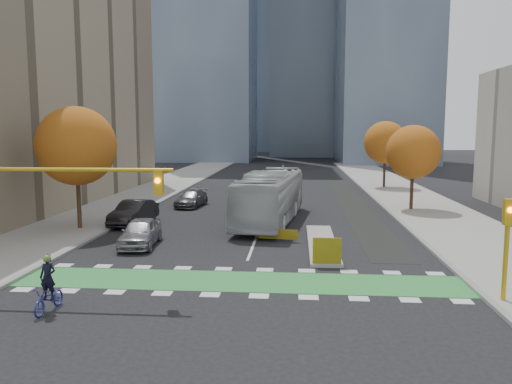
% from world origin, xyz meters
% --- Properties ---
extents(ground, '(300.00, 300.00, 0.00)m').
position_xyz_m(ground, '(0.00, 0.00, 0.00)').
color(ground, black).
rests_on(ground, ground).
extents(sidewalk_west, '(7.00, 120.00, 0.15)m').
position_xyz_m(sidewalk_west, '(-13.50, 20.00, 0.07)').
color(sidewalk_west, gray).
rests_on(sidewalk_west, ground).
extents(sidewalk_east, '(7.00, 120.00, 0.15)m').
position_xyz_m(sidewalk_east, '(13.50, 20.00, 0.07)').
color(sidewalk_east, gray).
rests_on(sidewalk_east, ground).
extents(curb_west, '(0.30, 120.00, 0.16)m').
position_xyz_m(curb_west, '(-10.00, 20.00, 0.07)').
color(curb_west, gray).
rests_on(curb_west, ground).
extents(curb_east, '(0.30, 120.00, 0.16)m').
position_xyz_m(curb_east, '(10.00, 20.00, 0.07)').
color(curb_east, gray).
rests_on(curb_east, ground).
extents(bike_crossing, '(20.00, 3.00, 0.01)m').
position_xyz_m(bike_crossing, '(0.00, 1.50, 0.01)').
color(bike_crossing, '#2D8B3B').
rests_on(bike_crossing, ground).
extents(centre_line, '(0.15, 70.00, 0.01)m').
position_xyz_m(centre_line, '(0.00, 40.00, 0.01)').
color(centre_line, silver).
rests_on(centre_line, ground).
extents(bike_lane_paint, '(2.50, 50.00, 0.01)m').
position_xyz_m(bike_lane_paint, '(7.50, 30.00, 0.01)').
color(bike_lane_paint, black).
rests_on(bike_lane_paint, ground).
extents(median_island, '(1.60, 10.00, 0.16)m').
position_xyz_m(median_island, '(4.00, 9.00, 0.08)').
color(median_island, gray).
rests_on(median_island, ground).
extents(hazard_board, '(1.40, 0.12, 1.30)m').
position_xyz_m(hazard_board, '(4.00, 4.20, 0.80)').
color(hazard_board, yellow).
rests_on(hazard_board, median_island).
extents(tower_ne, '(18.00, 24.00, 60.00)m').
position_xyz_m(tower_ne, '(20.00, 85.00, 30.00)').
color(tower_ne, '#47566B').
rests_on(tower_ne, ground).
extents(tower_far, '(26.00, 26.00, 80.00)m').
position_xyz_m(tower_far, '(-4.00, 140.00, 40.00)').
color(tower_far, '#47566B').
rests_on(tower_far, ground).
extents(tree_west, '(5.20, 5.20, 8.22)m').
position_xyz_m(tree_west, '(-12.00, 12.00, 5.62)').
color(tree_west, '#332114').
rests_on(tree_west, ground).
extents(tree_east_near, '(4.40, 4.40, 7.08)m').
position_xyz_m(tree_east_near, '(12.00, 22.00, 4.86)').
color(tree_east_near, '#332114').
rests_on(tree_east_near, ground).
extents(tree_east_far, '(4.80, 4.80, 7.65)m').
position_xyz_m(tree_east_far, '(12.50, 38.00, 5.24)').
color(tree_east_far, '#332114').
rests_on(tree_east_far, ground).
extents(traffic_signal_west, '(8.53, 0.56, 5.20)m').
position_xyz_m(traffic_signal_west, '(-7.93, -0.51, 4.03)').
color(traffic_signal_west, '#BF9914').
rests_on(traffic_signal_west, ground).
extents(traffic_signal_east, '(0.35, 0.43, 4.10)m').
position_xyz_m(traffic_signal_east, '(10.50, -0.51, 2.73)').
color(traffic_signal_east, '#BF9914').
rests_on(traffic_signal_east, ground).
extents(cyclist, '(0.78, 1.90, 2.15)m').
position_xyz_m(cyclist, '(-6.61, -2.75, 0.72)').
color(cyclist, navy).
rests_on(cyclist, ground).
extents(bus, '(4.73, 13.67, 3.73)m').
position_xyz_m(bus, '(0.61, 15.99, 1.86)').
color(bus, '#ADB2B5').
rests_on(bus, ground).
extents(parked_car_a, '(2.25, 4.82, 1.60)m').
position_xyz_m(parked_car_a, '(-6.50, 7.82, 0.80)').
color(parked_car_a, '#A0A0A5').
rests_on(parked_car_a, ground).
extents(parked_car_b, '(2.31, 5.34, 1.71)m').
position_xyz_m(parked_car_b, '(-9.00, 14.17, 0.86)').
color(parked_car_b, black).
rests_on(parked_car_b, ground).
extents(parked_car_c, '(2.49, 4.99, 1.39)m').
position_xyz_m(parked_car_c, '(-6.67, 22.72, 0.70)').
color(parked_car_c, '#4D4D52').
rests_on(parked_car_c, ground).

